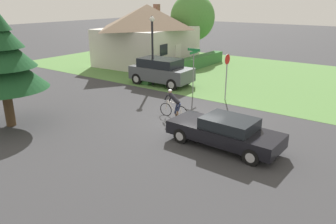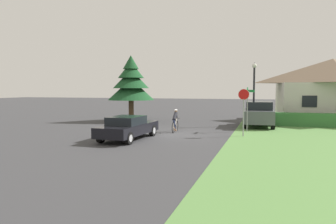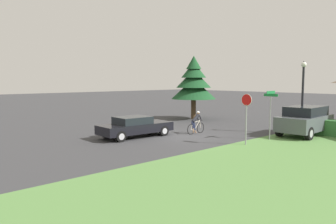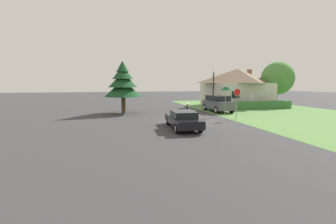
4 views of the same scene
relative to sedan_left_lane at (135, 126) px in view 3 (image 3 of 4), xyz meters
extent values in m
plane|color=#38383A|center=(1.71, 2.64, -0.66)|extent=(140.00, 140.00, 0.00)
cube|color=black|center=(0.00, 0.05, -0.09)|extent=(1.99, 4.76, 0.55)
cube|color=black|center=(-0.01, -0.17, 0.41)|extent=(1.66, 2.14, 0.44)
cylinder|color=black|center=(-0.73, 1.67, -0.34)|extent=(0.26, 0.65, 0.64)
cylinder|color=#ADADB2|center=(-0.73, 1.67, -0.34)|extent=(0.26, 0.38, 0.37)
cylinder|color=black|center=(0.87, 1.61, -0.34)|extent=(0.26, 0.65, 0.64)
cylinder|color=#ADADB2|center=(0.87, 1.61, -0.34)|extent=(0.26, 0.38, 0.37)
cylinder|color=black|center=(-0.87, -1.51, -0.34)|extent=(0.26, 0.65, 0.64)
cylinder|color=#ADADB2|center=(-0.87, -1.51, -0.34)|extent=(0.26, 0.38, 0.37)
cylinder|color=black|center=(0.73, -1.58, -0.34)|extent=(0.26, 0.65, 0.64)
cylinder|color=#ADADB2|center=(0.73, -1.58, -0.34)|extent=(0.26, 0.38, 0.37)
torus|color=black|center=(1.69, 3.26, -0.33)|extent=(0.07, 0.71, 0.71)
torus|color=black|center=(1.66, 4.21, -0.33)|extent=(0.07, 0.71, 0.71)
cylinder|color=beige|center=(1.68, 3.50, -0.18)|extent=(0.04, 0.17, 0.55)
cylinder|color=beige|center=(1.67, 3.85, -0.14)|extent=(0.06, 0.60, 0.64)
cylinder|color=beige|center=(1.67, 3.78, 0.13)|extent=(0.06, 0.71, 0.12)
cylinder|color=beige|center=(1.69, 3.41, -0.39)|extent=(0.05, 0.32, 0.15)
cylinder|color=beige|center=(1.69, 3.35, -0.12)|extent=(0.04, 0.20, 0.43)
cylinder|color=beige|center=(1.66, 4.18, -0.08)|extent=(0.04, 0.11, 0.51)
cylinder|color=black|center=(1.66, 4.14, 0.17)|extent=(0.44, 0.04, 0.02)
ellipsoid|color=black|center=(1.69, 3.43, 0.11)|extent=(0.09, 0.20, 0.05)
cylinder|color=#262D4C|center=(1.68, 3.42, -0.06)|extent=(0.12, 0.24, 0.45)
cylinder|color=#262D4C|center=(1.68, 3.58, -0.14)|extent=(0.12, 0.24, 0.60)
cylinder|color=#8C6647|center=(1.68, 3.49, -0.42)|extent=(0.08, 0.08, 0.30)
cylinder|color=#8C6647|center=(1.73, 3.65, -0.51)|extent=(0.17, 0.08, 0.21)
cylinder|color=black|center=(1.68, 3.70, 0.35)|extent=(0.25, 0.67, 0.58)
cylinder|color=black|center=(1.66, 3.91, 0.35)|extent=(0.08, 0.24, 0.35)
cylinder|color=black|center=(1.66, 4.19, 0.35)|extent=(0.08, 0.24, 0.35)
sphere|color=#8C6647|center=(1.67, 3.96, 0.69)|extent=(0.19, 0.19, 0.19)
ellipsoid|color=white|center=(1.67, 3.96, 0.74)|extent=(0.22, 0.18, 0.12)
cube|color=#4C5156|center=(6.82, 8.36, 0.15)|extent=(2.18, 4.47, 0.91)
cube|color=black|center=(6.81, 8.49, 0.90)|extent=(1.89, 2.93, 0.59)
cylinder|color=black|center=(5.86, 9.83, -0.27)|extent=(0.30, 0.80, 0.79)
cylinder|color=#ADADB2|center=(5.86, 9.83, -0.27)|extent=(0.30, 0.47, 0.46)
cylinder|color=black|center=(7.68, 9.89, -0.27)|extent=(0.30, 0.80, 0.79)
cylinder|color=#ADADB2|center=(7.68, 9.89, -0.27)|extent=(0.30, 0.47, 0.46)
cylinder|color=black|center=(5.96, 6.84, -0.27)|extent=(0.30, 0.80, 0.79)
cylinder|color=#ADADB2|center=(5.96, 6.84, -0.27)|extent=(0.30, 0.47, 0.46)
cylinder|color=black|center=(7.78, 6.90, -0.27)|extent=(0.30, 0.80, 0.79)
cylinder|color=#ADADB2|center=(7.78, 6.90, -0.27)|extent=(0.30, 0.47, 0.46)
cylinder|color=gray|center=(6.04, 2.97, 0.44)|extent=(0.07, 0.07, 2.21)
cylinder|color=red|center=(6.04, 2.97, 1.80)|extent=(0.61, 0.03, 0.61)
cylinder|color=silver|center=(6.04, 2.97, 1.80)|extent=(0.65, 0.03, 0.65)
cylinder|color=black|center=(6.40, 8.82, 1.52)|extent=(0.15, 0.15, 4.37)
sphere|color=white|center=(6.40, 8.82, 3.86)|extent=(0.34, 0.34, 0.34)
cone|color=black|center=(6.40, 8.82, 4.03)|extent=(0.21, 0.21, 0.14)
cylinder|color=gray|center=(6.13, 5.32, 0.63)|extent=(0.06, 0.06, 2.59)
cube|color=#197238|center=(6.13, 5.32, 1.99)|extent=(0.90, 0.03, 0.16)
cube|color=#197238|center=(6.13, 5.32, 2.15)|extent=(0.03, 0.90, 0.16)
cylinder|color=#4C3823|center=(-3.85, 9.47, 0.25)|extent=(0.44, 0.44, 1.84)
cone|color=#194723|center=(-3.85, 9.47, 2.08)|extent=(3.97, 3.97, 1.82)
cone|color=#194723|center=(-3.85, 9.47, 2.98)|extent=(3.10, 3.10, 1.61)
cone|color=#194723|center=(-3.85, 9.47, 3.75)|extent=(2.22, 2.22, 1.39)
cone|color=#194723|center=(-3.85, 9.47, 4.40)|extent=(1.35, 1.35, 1.17)
camera|label=1|loc=(-11.40, -5.35, 5.13)|focal=35.00mm
camera|label=2|loc=(7.31, -16.59, 2.14)|focal=35.00mm
camera|label=3|loc=(16.09, -12.10, 2.89)|focal=35.00mm
camera|label=4|loc=(-4.78, -15.38, 2.60)|focal=24.00mm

